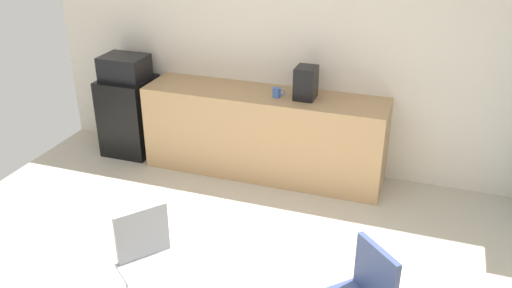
% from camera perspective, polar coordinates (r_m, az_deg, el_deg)
% --- Properties ---
extents(wall_back, '(6.00, 0.10, 2.60)m').
position_cam_1_polar(wall_back, '(5.57, 6.59, 9.84)').
color(wall_back, silver).
rests_on(wall_back, ground_plane).
extents(counter_block, '(2.51, 0.60, 0.90)m').
position_cam_1_polar(counter_block, '(5.66, 0.82, 1.09)').
color(counter_block, tan).
rests_on(counter_block, ground_plane).
extents(mini_fridge, '(0.54, 0.54, 0.88)m').
position_cam_1_polar(mini_fridge, '(6.31, -13.17, 2.96)').
color(mini_fridge, black).
rests_on(mini_fridge, ground_plane).
extents(microwave, '(0.48, 0.38, 0.26)m').
position_cam_1_polar(microwave, '(6.12, -13.70, 7.86)').
color(microwave, black).
rests_on(microwave, mini_fridge).
extents(chair_gray, '(0.59, 0.59, 0.83)m').
position_cam_1_polar(chair_gray, '(3.84, -11.24, -11.31)').
color(chair_gray, silver).
rests_on(chair_gray, ground_plane).
extents(mug_white, '(0.13, 0.08, 0.09)m').
position_cam_1_polar(mug_white, '(5.38, 2.22, 5.47)').
color(mug_white, '#3F66BF').
rests_on(mug_white, counter_block).
extents(coffee_maker, '(0.20, 0.24, 0.32)m').
position_cam_1_polar(coffee_maker, '(5.32, 5.27, 6.44)').
color(coffee_maker, black).
rests_on(coffee_maker, counter_block).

